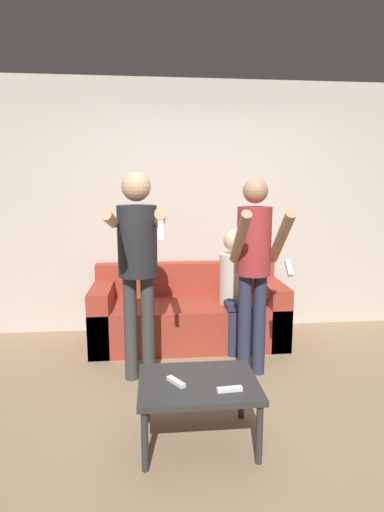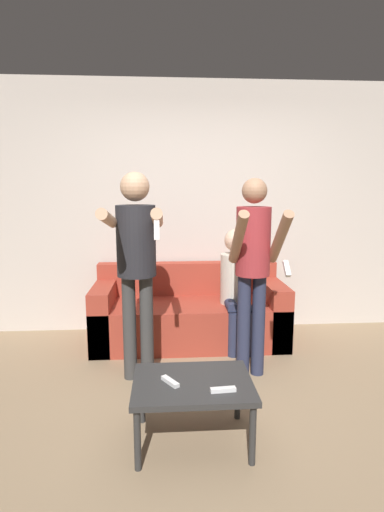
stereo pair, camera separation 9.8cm
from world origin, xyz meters
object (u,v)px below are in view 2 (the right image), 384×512
(couch, at_px, (189,315))
(coffee_table, at_px, (193,388))
(person_standing_left, at_px, (136,253))
(remote_near, at_px, (223,390))
(person_standing_right, at_px, (253,259))
(remote_far, at_px, (170,381))
(person_seated, at_px, (236,282))

(couch, xyz_separation_m, coffee_table, (-0.08, -1.68, 0.08))
(couch, height_order, person_standing_left, person_standing_left)
(coffee_table, distance_m, remote_near, 0.23)
(person_standing_right, distance_m, remote_far, 1.27)
(person_standing_left, bearing_deg, person_seated, 35.44)
(person_seated, distance_m, coffee_table, 1.65)
(person_standing_left, relative_size, person_standing_right, 1.03)
(person_standing_right, bearing_deg, person_seated, 91.33)
(couch, distance_m, person_seated, 0.61)
(couch, relative_size, person_standing_left, 1.13)
(couch, distance_m, person_standing_left, 1.23)
(couch, bearing_deg, remote_far, -97.42)
(remote_near, height_order, remote_far, same)
(remote_near, relative_size, remote_far, 1.05)
(person_standing_left, height_order, remote_far, person_standing_left)
(remote_far, bearing_deg, remote_near, -21.44)
(person_standing_right, relative_size, coffee_table, 2.25)
(person_standing_left, height_order, person_standing_right, person_standing_left)
(person_standing_right, xyz_separation_m, person_seated, (-0.02, 0.66, -0.36))
(person_standing_right, bearing_deg, remote_far, -127.97)
(coffee_table, relative_size, remote_far, 5.06)
(person_standing_right, height_order, person_seated, person_standing_right)
(person_seated, relative_size, remote_far, 8.13)
(remote_near, distance_m, remote_far, 0.33)
(person_standing_right, distance_m, remote_near, 1.23)
(person_standing_right, xyz_separation_m, remote_near, (-0.39, -1.01, -0.59))
(person_seated, bearing_deg, remote_near, -102.57)
(coffee_table, height_order, remote_near, remote_near)
(person_standing_right, height_order, remote_near, person_standing_right)
(couch, height_order, person_seated, person_seated)
(person_standing_left, distance_m, person_standing_right, 0.95)
(person_seated, height_order, remote_far, person_seated)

